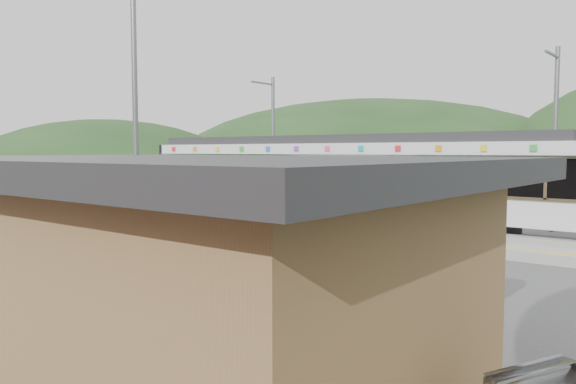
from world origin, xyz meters
The scene contains 9 objects.
ground centered at (0.00, 0.00, 0.00)m, with size 120.00×120.00×0.00m, color #4C4C4F.
hills centered at (6.19, 5.29, 0.00)m, with size 146.00×149.00×26.00m.
platform centered at (0.00, 3.30, 0.15)m, with size 26.00×3.20×0.30m, color #9E9E99.
yellow_line centered at (0.00, 2.00, 0.30)m, with size 26.00×0.10×0.01m, color yellow.
train centered at (-1.23, 6.00, 2.06)m, with size 20.44×3.01×3.74m.
catenary_mast_west centered at (-7.00, 8.56, 3.65)m, with size 0.18×1.80×7.00m.
catenary_mast_east centered at (7.00, 8.56, 3.65)m, with size 0.18×1.80×7.00m.
station_shelter centered at (6.00, -9.01, 1.55)m, with size 9.20×6.20×3.00m.
lamp_post centered at (2.23, -7.05, 3.99)m, with size 0.36×1.17×6.71m.
Camera 1 is at (12.45, -14.38, 3.09)m, focal length 35.00 mm.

